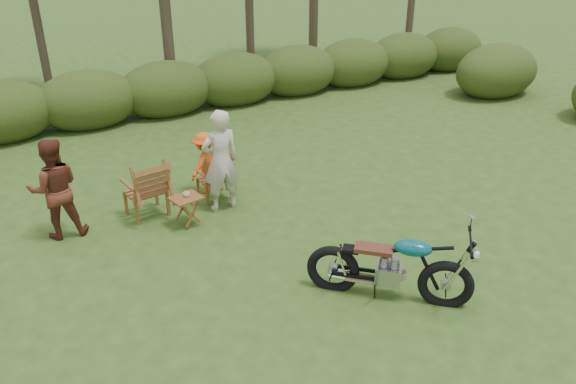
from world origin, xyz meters
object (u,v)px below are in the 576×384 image
lawn_chair_left (148,214)px  child (207,191)px  side_table (187,211)px  lawn_chair_right (215,197)px  adult_b (64,234)px  adult_a (223,208)px  motorcycle (386,295)px  cup (187,194)px

lawn_chair_left → child: bearing=-171.4°
side_table → lawn_chair_right: bearing=43.0°
adult_b → lawn_chair_right: bearing=-173.2°
side_table → adult_a: (0.77, 0.29, -0.26)m
adult_a → adult_b: 2.73m
motorcycle → adult_a: bearing=148.3°
lawn_chair_right → adult_a: 0.46m
adult_a → child: 0.77m
side_table → adult_b: size_ratio=0.31×
lawn_chair_right → motorcycle: bearing=100.0°
cup → child: (0.73, 1.03, -0.57)m
side_table → adult_a: 0.86m
cup → child: cup is taller
child → cup: bearing=20.0°
lawn_chair_right → adult_a: bearing=83.3°
motorcycle → lawn_chair_left: motorcycle is taller
child → side_table: bearing=19.8°
motorcycle → adult_b: 5.37m
lawn_chair_right → lawn_chair_left: bearing=-1.4°
lawn_chair_left → adult_a: bearing=154.5°
adult_b → child: 2.70m
lawn_chair_right → cup: (-0.77, -0.72, 0.57)m
cup → adult_a: bearing=19.4°
lawn_chair_left → side_table: size_ratio=2.02×
adult_b → adult_a: bearing=177.2°
cup → adult_a: 0.98m
side_table → child: size_ratio=0.44×
lawn_chair_left → adult_a: (1.27, -0.42, 0.00)m
lawn_chair_left → child: 1.30m
lawn_chair_left → adult_a: adult_a is taller
motorcycle → lawn_chair_right: size_ratio=2.39×
side_table → child: child is taller
adult_b → child: adult_b is taller
cup → adult_b: (-1.95, 0.67, -0.57)m
lawn_chair_right → cup: cup is taller
cup → motorcycle: bearing=-62.3°
motorcycle → side_table: size_ratio=4.08×
cup → lawn_chair_right: bearing=42.9°
adult_a → lawn_chair_right: bearing=-94.6°
side_table → child: bearing=54.6°
child → lawn_chair_left: bearing=-18.9°
lawn_chair_left → adult_a: size_ratio=0.58×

